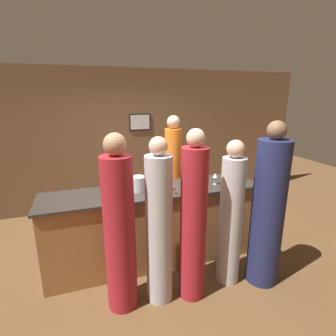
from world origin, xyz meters
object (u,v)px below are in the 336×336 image
guest_2 (120,231)px  guest_4 (159,228)px  bartender (173,177)px  wine_bottle_1 (102,181)px  wine_bottle_0 (164,183)px  guest_3 (231,218)px  guest_1 (193,223)px  wine_bottle_2 (107,187)px  guest_0 (268,212)px  ice_bucket (138,184)px

guest_2 → guest_4: (0.42, -0.03, -0.02)m
bartender → wine_bottle_1: bearing=27.1°
guest_4 → wine_bottle_1: guest_4 is taller
wine_bottle_0 → wine_bottle_1: size_ratio=0.96×
guest_3 → wine_bottle_1: (-1.40, 0.90, 0.33)m
guest_3 → guest_1: bearing=-170.2°
guest_4 → wine_bottle_1: (-0.50, 0.92, 0.29)m
guest_3 → wine_bottle_0: size_ratio=6.10×
guest_1 → wine_bottle_2: guest_1 is taller
bartender → wine_bottle_0: bartender is taller
guest_0 → guest_3: size_ratio=1.12×
guest_4 → ice_bucket: size_ratio=9.70×
guest_1 → guest_2: guest_1 is taller
guest_1 → wine_bottle_2: 1.15m
guest_2 → guest_4: bearing=-4.6°
guest_0 → wine_bottle_0: bearing=145.9°
bartender → wine_bottle_2: (-1.18, -0.87, 0.24)m
wine_bottle_2 → bartender: bearing=36.3°
ice_bucket → guest_1: bearing=-62.4°
wine_bottle_2 → ice_bucket: (0.41, 0.07, -0.02)m
guest_2 → guest_4: 0.42m
wine_bottle_1 → guest_1: bearing=-48.7°
guest_2 → guest_0: bearing=-4.9°
guest_3 → wine_bottle_0: 0.93m
guest_3 → ice_bucket: bearing=142.9°
bartender → guest_4: size_ratio=1.04×
wine_bottle_1 → guest_0: bearing=-29.6°
guest_3 → bartender: bearing=97.1°
bartender → ice_bucket: bearing=45.9°
bartender → guest_3: size_ratio=1.09×
bartender → ice_bucket: bartender is taller
guest_1 → guest_3: bearing=9.8°
bartender → guest_1: bearing=78.0°
wine_bottle_0 → ice_bucket: (-0.31, 0.14, -0.02)m
guest_1 → guest_2: size_ratio=1.01×
guest_1 → guest_4: guest_1 is taller
wine_bottle_2 → guest_1: bearing=-41.8°
guest_1 → guest_4: bearing=169.2°
wine_bottle_1 → wine_bottle_2: wine_bottle_1 is taller
guest_0 → wine_bottle_1: 2.11m
guest_4 → guest_2: bearing=175.4°
wine_bottle_1 → wine_bottle_2: bearing=-82.1°
guest_3 → guest_2: bearing=179.4°
guest_2 → guest_4: guest_2 is taller
wine_bottle_0 → wine_bottle_1: (-0.75, 0.31, 0.00)m
wine_bottle_2 → ice_bucket: 0.41m
guest_3 → ice_bucket: size_ratio=9.27×
wine_bottle_0 → wine_bottle_2: size_ratio=1.03×
guest_2 → guest_3: 1.33m
guest_4 → wine_bottle_2: (-0.46, 0.68, 0.29)m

